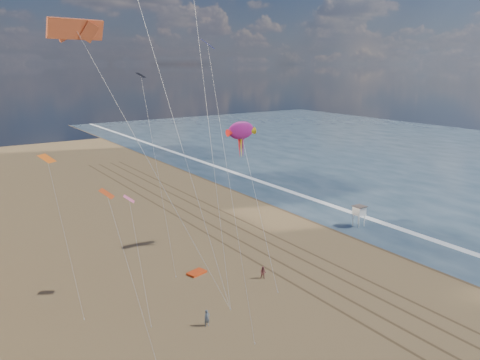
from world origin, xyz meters
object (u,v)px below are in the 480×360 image
Objects in this scene: show_kite at (241,131)px; kite_flyer_a at (207,318)px; kite_flyer_b at (263,273)px; lifeguard_stand at (359,211)px; grounded_kite at (197,273)px.

show_kite is 12.58× the size of kite_flyer_a.
show_kite is 13.72× the size of kite_flyer_b.
show_kite is at bearing 111.83° from kite_flyer_b.
lifeguard_stand is at bearing 16.81° from kite_flyer_a.
kite_flyer_a reaches higher than kite_flyer_b.
kite_flyer_a is at bearing -111.94° from kite_flyer_b.
show_kite is 24.69m from kite_flyer_a.
grounded_kite is 0.10× the size of show_kite.
kite_flyer_b is at bearing 23.81° from kite_flyer_a.
kite_flyer_a is 1.09× the size of kite_flyer_b.
kite_flyer_a is at bearing -133.14° from show_kite.
lifeguard_stand is at bearing -13.68° from grounded_kite.
kite_flyer_a is (-32.32, -11.06, -1.60)m from lifeguard_stand.
kite_flyer_b reaches higher than grounded_kite.
show_kite reaches higher than grounded_kite.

